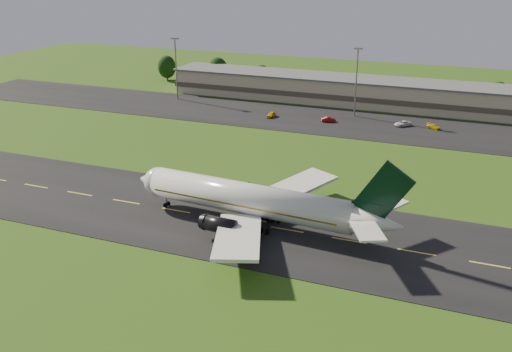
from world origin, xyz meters
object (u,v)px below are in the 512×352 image
at_px(light_mast_west, 176,61).
at_px(service_vehicle_c, 403,124).
at_px(light_mast_centre, 357,74).
at_px(service_vehicle_a, 271,115).
at_px(airliner, 253,200).
at_px(service_vehicle_b, 329,120).
at_px(service_vehicle_d, 434,127).
at_px(terminal, 370,93).

height_order(light_mast_west, service_vehicle_c, light_mast_west).
height_order(light_mast_centre, service_vehicle_c, light_mast_centre).
bearing_deg(service_vehicle_a, service_vehicle_c, 10.05).
bearing_deg(light_mast_west, airliner, -53.30).
relative_size(service_vehicle_a, service_vehicle_c, 0.85).
distance_m(light_mast_centre, service_vehicle_b, 15.98).
relative_size(light_mast_west, service_vehicle_d, 4.87).
bearing_deg(service_vehicle_d, service_vehicle_b, 133.81).
bearing_deg(airliner, light_mast_west, 130.48).
xyz_separation_m(terminal, service_vehicle_d, (22.12, -21.47, -3.28)).
distance_m(service_vehicle_c, service_vehicle_d, 8.43).
distance_m(light_mast_west, light_mast_centre, 60.00).
bearing_deg(service_vehicle_c, airliner, -58.35).
xyz_separation_m(terminal, service_vehicle_a, (-24.10, -26.36, -3.16)).
bearing_deg(light_mast_west, service_vehicle_b, -9.47).
distance_m(terminal, light_mast_west, 64.10).
distance_m(airliner, terminal, 96.26).
height_order(light_mast_west, light_mast_centre, same).
height_order(light_mast_west, service_vehicle_a, light_mast_west).
distance_m(airliner, service_vehicle_d, 78.58).
bearing_deg(light_mast_centre, service_vehicle_b, -120.92).
distance_m(airliner, service_vehicle_b, 71.25).
relative_size(terminal, light_mast_centre, 7.13).
bearing_deg(service_vehicle_a, light_mast_centre, 27.29).
bearing_deg(airliner, service_vehicle_c, 82.07).
bearing_deg(service_vehicle_a, service_vehicle_d, 9.18).
xyz_separation_m(service_vehicle_a, service_vehicle_b, (17.25, 1.07, -0.05)).
distance_m(service_vehicle_a, service_vehicle_c, 38.08).
distance_m(airliner, light_mast_west, 100.17).
xyz_separation_m(light_mast_west, service_vehicle_c, (75.10, -5.60, -11.94)).
height_order(light_mast_centre, service_vehicle_a, light_mast_centre).
relative_size(light_mast_centre, service_vehicle_c, 4.02).
bearing_deg(service_vehicle_b, service_vehicle_a, 71.17).
xyz_separation_m(airliner, service_vehicle_b, (-5.12, 70.96, -3.88)).
height_order(light_mast_centre, service_vehicle_d, light_mast_centre).
xyz_separation_m(airliner, service_vehicle_d, (23.86, 74.77, -3.95)).
bearing_deg(light_mast_west, service_vehicle_a, -15.26).
bearing_deg(light_mast_centre, service_vehicle_a, -155.86).
bearing_deg(airliner, service_vehicle_a, 111.53).
bearing_deg(terminal, service_vehicle_c, -57.83).
relative_size(service_vehicle_a, service_vehicle_d, 1.03).
bearing_deg(airliner, service_vehicle_d, 76.09).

